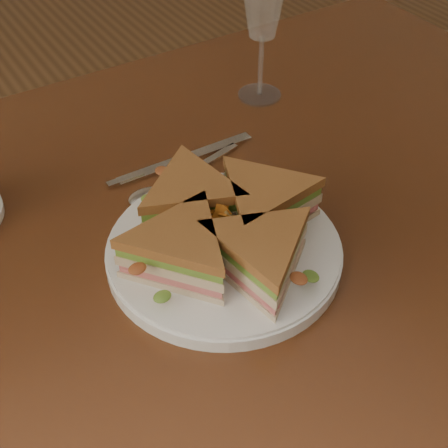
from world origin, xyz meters
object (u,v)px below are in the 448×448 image
(table, at_px, (225,263))
(sandwich_wedges, at_px, (224,227))
(spoon, at_px, (161,189))
(plate, at_px, (224,252))
(knife, at_px, (177,162))
(wine_glass, at_px, (263,4))

(table, xyz_separation_m, sandwich_wedges, (-0.05, -0.07, 0.14))
(table, distance_m, spoon, 0.13)
(plate, distance_m, spoon, 0.14)
(spoon, distance_m, knife, 0.06)
(table, relative_size, wine_glass, 5.93)
(table, relative_size, spoon, 6.64)
(plate, bearing_deg, wine_glass, 49.11)
(table, bearing_deg, wine_glass, 46.53)
(plate, relative_size, spoon, 1.46)
(table, relative_size, knife, 5.58)
(wine_glass, bearing_deg, spoon, -151.95)
(sandwich_wedges, xyz_separation_m, knife, (0.04, 0.18, -0.04))
(table, distance_m, knife, 0.15)
(plate, bearing_deg, spoon, 92.83)
(spoon, bearing_deg, knife, 28.32)
(plate, xyz_separation_m, knife, (0.04, 0.18, -0.01))
(table, relative_size, plate, 4.56)
(spoon, xyz_separation_m, wine_glass, (0.24, 0.13, 0.14))
(table, bearing_deg, spoon, 128.07)
(spoon, relative_size, knife, 0.84)
(knife, bearing_deg, plate, -102.01)
(table, height_order, sandwich_wedges, sandwich_wedges)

